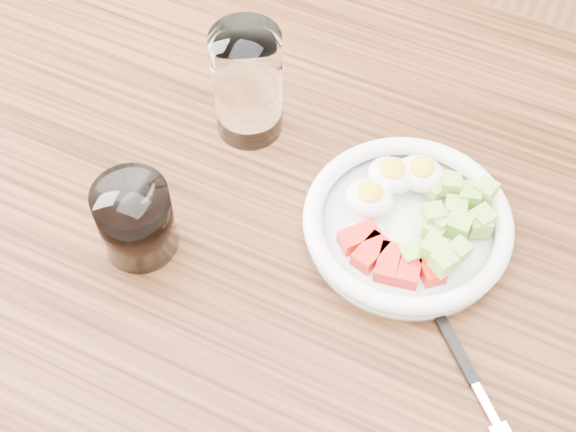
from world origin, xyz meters
The scene contains 5 objects.
dining_table centered at (0.00, 0.00, 0.67)m, with size 1.50×0.90×0.77m.
bowl centered at (0.11, 0.07, 0.79)m, with size 0.22×0.22×0.05m.
fork centered at (0.21, -0.06, 0.77)m, with size 0.13×0.13×0.01m.
water_glass centered at (-0.12, 0.13, 0.84)m, with size 0.08×0.08×0.14m, color white.
coffee_glass centered at (-0.15, -0.07, 0.81)m, with size 0.08×0.08×0.09m.
Camera 1 is at (0.19, -0.41, 1.50)m, focal length 50.00 mm.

